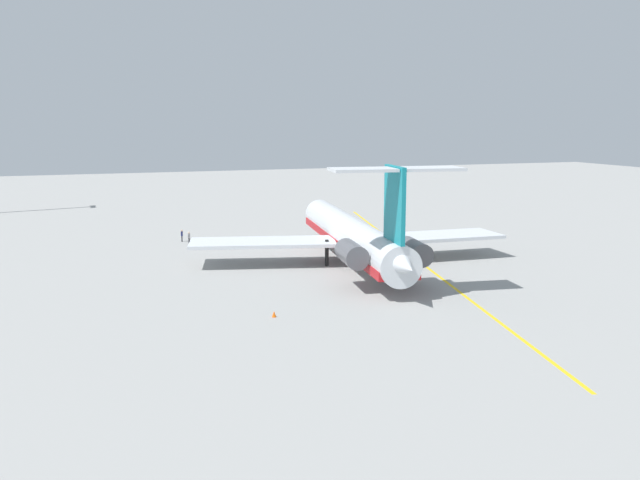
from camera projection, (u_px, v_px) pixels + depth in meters
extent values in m
plane|color=gray|center=(396.00, 266.00, 81.44)|extent=(315.47, 315.47, 0.00)
cylinder|color=silver|center=(351.00, 235.00, 82.70)|extent=(38.69, 9.52, 4.11)
cone|color=silver|center=(319.00, 213.00, 101.27)|extent=(4.79, 4.51, 3.94)
cone|color=silver|center=(402.00, 264.00, 64.07)|extent=(6.42, 4.30, 3.49)
cube|color=#B2191E|center=(351.00, 242.00, 82.86)|extent=(37.85, 9.48, 0.90)
cube|color=silver|center=(263.00, 242.00, 81.56)|extent=(10.40, 18.16, 0.41)
cube|color=silver|center=(432.00, 236.00, 85.75)|extent=(7.05, 17.34, 0.41)
cylinder|color=#515156|center=(352.00, 254.00, 69.20)|extent=(5.42, 3.08, 2.38)
cube|color=silver|center=(359.00, 254.00, 69.34)|extent=(3.23, 1.73, 0.49)
cylinder|color=#515156|center=(414.00, 251.00, 70.51)|extent=(5.42, 3.08, 2.38)
cube|color=silver|center=(408.00, 252.00, 70.37)|extent=(3.23, 1.73, 0.49)
cube|color=teal|center=(395.00, 204.00, 65.62)|extent=(5.56, 1.19, 7.27)
cube|color=silver|center=(363.00, 170.00, 63.98)|extent=(4.66, 6.47, 0.29)
cube|color=silver|center=(430.00, 169.00, 65.28)|extent=(4.66, 6.47, 0.29)
cylinder|color=black|center=(330.00, 234.00, 94.37)|extent=(0.45, 0.45, 3.11)
cylinder|color=black|center=(327.00, 253.00, 81.14)|extent=(0.45, 0.45, 3.11)
cylinder|color=black|center=(380.00, 251.00, 82.44)|extent=(0.45, 0.45, 3.11)
cylinder|color=black|center=(182.00, 239.00, 97.37)|extent=(0.10, 0.10, 0.82)
cylinder|color=black|center=(182.00, 239.00, 97.26)|extent=(0.10, 0.10, 0.82)
cylinder|color=#191E4C|center=(182.00, 234.00, 97.19)|extent=(0.28, 0.28, 0.65)
sphere|color=tan|center=(182.00, 231.00, 97.11)|extent=(0.26, 0.26, 0.26)
cylinder|color=#191E4C|center=(181.00, 233.00, 97.33)|extent=(0.08, 0.08, 0.55)
cylinder|color=#191E4C|center=(182.00, 234.00, 97.04)|extent=(0.08, 0.08, 0.55)
cylinder|color=black|center=(189.00, 241.00, 95.60)|extent=(0.10, 0.10, 0.81)
cylinder|color=black|center=(189.00, 241.00, 95.72)|extent=(0.10, 0.10, 0.81)
cylinder|color=gray|center=(189.00, 236.00, 95.53)|extent=(0.27, 0.27, 0.64)
sphere|color=#DBB28E|center=(189.00, 233.00, 95.46)|extent=(0.25, 0.25, 0.25)
cylinder|color=gray|center=(188.00, 236.00, 95.38)|extent=(0.07, 0.07, 0.54)
cylinder|color=gray|center=(190.00, 235.00, 95.68)|extent=(0.07, 0.07, 0.54)
cone|color=#EA590F|center=(274.00, 314.00, 60.22)|extent=(0.40, 0.40, 0.55)
cube|color=gold|center=(414.00, 258.00, 86.13)|extent=(85.65, 19.37, 0.01)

